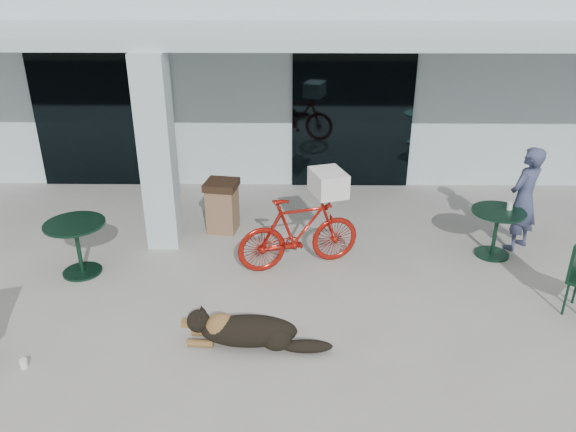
{
  "coord_description": "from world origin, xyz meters",
  "views": [
    {
      "loc": [
        0.65,
        -6.06,
        4.35
      ],
      "look_at": [
        0.56,
        1.22,
        1.0
      ],
      "focal_mm": 35.0,
      "sensor_mm": 36.0,
      "label": 1
    }
  ],
  "objects_px": {
    "cafe_table_far": "(495,233)",
    "trash_receptacle": "(222,206)",
    "person": "(524,199)",
    "bicycle": "(299,232)",
    "cafe_table_near": "(78,248)",
    "dog": "(249,329)"
  },
  "relations": [
    {
      "from": "bicycle",
      "to": "cafe_table_far",
      "type": "xyz_separation_m",
      "value": [
        3.12,
        0.38,
        -0.19
      ]
    },
    {
      "from": "bicycle",
      "to": "cafe_table_near",
      "type": "height_order",
      "value": "bicycle"
    },
    {
      "from": "dog",
      "to": "person",
      "type": "relative_size",
      "value": 0.79
    },
    {
      "from": "person",
      "to": "trash_receptacle",
      "type": "bearing_deg",
      "value": -45.3
    },
    {
      "from": "dog",
      "to": "cafe_table_near",
      "type": "distance_m",
      "value": 3.19
    },
    {
      "from": "dog",
      "to": "trash_receptacle",
      "type": "xyz_separation_m",
      "value": [
        -0.7,
        3.23,
        0.23
      ]
    },
    {
      "from": "bicycle",
      "to": "cafe_table_near",
      "type": "xyz_separation_m",
      "value": [
        -3.29,
        -0.26,
        -0.16
      ]
    },
    {
      "from": "cafe_table_far",
      "to": "trash_receptacle",
      "type": "distance_m",
      "value": 4.52
    },
    {
      "from": "dog",
      "to": "trash_receptacle",
      "type": "bearing_deg",
      "value": 106.38
    },
    {
      "from": "bicycle",
      "to": "person",
      "type": "distance_m",
      "value": 3.65
    },
    {
      "from": "dog",
      "to": "person",
      "type": "bearing_deg",
      "value": 36.21
    },
    {
      "from": "trash_receptacle",
      "to": "person",
      "type": "bearing_deg",
      "value": -6.98
    },
    {
      "from": "cafe_table_far",
      "to": "trash_receptacle",
      "type": "bearing_deg",
      "value": 168.95
    },
    {
      "from": "cafe_table_far",
      "to": "person",
      "type": "bearing_deg",
      "value": 29.65
    },
    {
      "from": "dog",
      "to": "bicycle",
      "type": "bearing_deg",
      "value": 76.81
    },
    {
      "from": "bicycle",
      "to": "dog",
      "type": "height_order",
      "value": "bicycle"
    },
    {
      "from": "cafe_table_far",
      "to": "person",
      "type": "relative_size",
      "value": 0.48
    },
    {
      "from": "cafe_table_near",
      "to": "trash_receptacle",
      "type": "xyz_separation_m",
      "value": [
        1.98,
        1.51,
        0.04
      ]
    },
    {
      "from": "cafe_table_near",
      "to": "person",
      "type": "distance_m",
      "value": 6.95
    },
    {
      "from": "dog",
      "to": "cafe_table_far",
      "type": "relative_size",
      "value": 1.65
    },
    {
      "from": "cafe_table_near",
      "to": "cafe_table_far",
      "type": "xyz_separation_m",
      "value": [
        6.41,
        0.64,
        -0.03
      ]
    },
    {
      "from": "dog",
      "to": "cafe_table_near",
      "type": "xyz_separation_m",
      "value": [
        -2.67,
        1.72,
        0.19
      ]
    }
  ]
}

